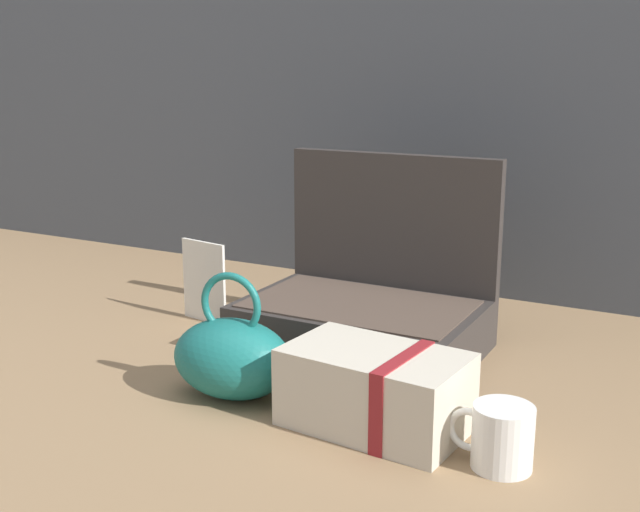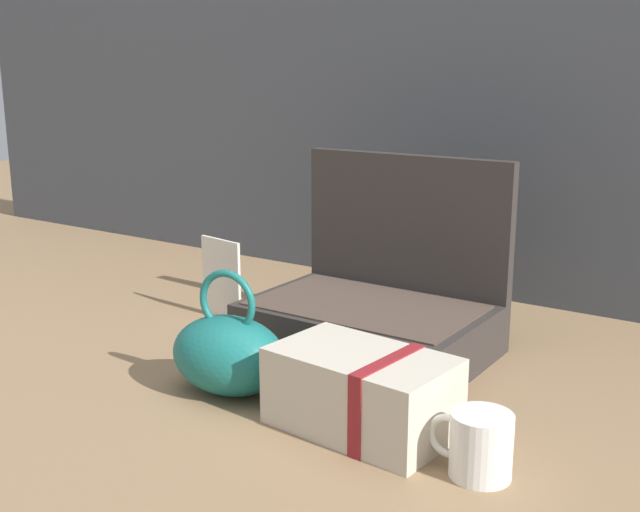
{
  "view_description": "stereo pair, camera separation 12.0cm",
  "coord_description": "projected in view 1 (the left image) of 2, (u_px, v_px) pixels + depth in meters",
  "views": [
    {
      "loc": [
        0.56,
        -1.05,
        0.49
      ],
      "look_at": [
        0.01,
        -0.02,
        0.2
      ],
      "focal_mm": 44.03,
      "sensor_mm": 36.0,
      "label": 1
    },
    {
      "loc": [
        0.66,
        -0.99,
        0.49
      ],
      "look_at": [
        0.01,
        -0.02,
        0.2
      ],
      "focal_mm": 44.03,
      "sensor_mm": 36.0,
      "label": 2
    }
  ],
  "objects": [
    {
      "name": "ground_plane",
      "position": [
        322.0,
        372.0,
        1.27
      ],
      "size": [
        6.0,
        6.0,
        0.0
      ],
      "primitive_type": "plane",
      "color": "#8C6D4C"
    },
    {
      "name": "coffee_mug",
      "position": [
        501.0,
        437.0,
        0.96
      ],
      "size": [
        0.11,
        0.08,
        0.08
      ],
      "color": "white",
      "rests_on": "ground_plane"
    },
    {
      "name": "teal_pouch_handbag",
      "position": [
        232.0,
        357.0,
        1.17
      ],
      "size": [
        0.2,
        0.15,
        0.19
      ],
      "color": "#196B66",
      "rests_on": "ground_plane"
    },
    {
      "name": "cream_toiletry_bag",
      "position": [
        377.0,
        390.0,
        1.07
      ],
      "size": [
        0.25,
        0.17,
        0.11
      ],
      "color": "beige",
      "rests_on": "ground_plane"
    },
    {
      "name": "open_suitcase",
      "position": [
        368.0,
        305.0,
        1.37
      ],
      "size": [
        0.4,
        0.28,
        0.33
      ],
      "color": "#332D2B",
      "rests_on": "ground_plane"
    },
    {
      "name": "info_card_left",
      "position": [
        204.0,
        282.0,
        1.51
      ],
      "size": [
        0.11,
        0.02,
        0.16
      ],
      "primitive_type": "cube",
      "rotation": [
        0.0,
        0.0,
        -0.16
      ],
      "color": "white",
      "rests_on": "ground_plane"
    }
  ]
}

